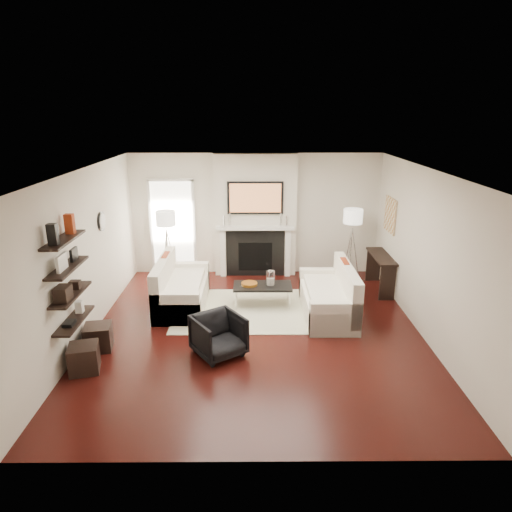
{
  "coord_description": "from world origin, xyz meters",
  "views": [
    {
      "loc": [
        -0.05,
        -6.96,
        3.58
      ],
      "look_at": [
        0.0,
        0.6,
        1.15
      ],
      "focal_mm": 32.0,
      "sensor_mm": 36.0,
      "label": 1
    }
  ],
  "objects_px": {
    "loveseat_left_base": "(183,296)",
    "coffee_table": "(263,286)",
    "lamp_left_shade": "(166,218)",
    "ottoman_near": "(98,337)",
    "lamp_right_shade": "(353,216)",
    "armchair": "(219,334)",
    "loveseat_right_base": "(327,304)"
  },
  "relations": [
    {
      "from": "coffee_table",
      "to": "lamp_right_shade",
      "type": "distance_m",
      "value": 2.55
    },
    {
      "from": "loveseat_right_base",
      "to": "ottoman_near",
      "type": "height_order",
      "value": "loveseat_right_base"
    },
    {
      "from": "lamp_left_shade",
      "to": "lamp_right_shade",
      "type": "bearing_deg",
      "value": 2.39
    },
    {
      "from": "ottoman_near",
      "to": "lamp_right_shade",
      "type": "bearing_deg",
      "value": 33.07
    },
    {
      "from": "loveseat_left_base",
      "to": "armchair",
      "type": "relative_size",
      "value": 2.57
    },
    {
      "from": "armchair",
      "to": "lamp_right_shade",
      "type": "bearing_deg",
      "value": 15.75
    },
    {
      "from": "coffee_table",
      "to": "lamp_right_shade",
      "type": "bearing_deg",
      "value": 34.2
    },
    {
      "from": "loveseat_right_base",
      "to": "lamp_right_shade",
      "type": "height_order",
      "value": "lamp_right_shade"
    },
    {
      "from": "coffee_table",
      "to": "armchair",
      "type": "relative_size",
      "value": 1.57
    },
    {
      "from": "lamp_left_shade",
      "to": "loveseat_left_base",
      "type": "bearing_deg",
      "value": -68.32
    },
    {
      "from": "lamp_left_shade",
      "to": "ottoman_near",
      "type": "bearing_deg",
      "value": -102.57
    },
    {
      "from": "loveseat_right_base",
      "to": "coffee_table",
      "type": "bearing_deg",
      "value": 160.97
    },
    {
      "from": "loveseat_left_base",
      "to": "lamp_right_shade",
      "type": "bearing_deg",
      "value": 20.78
    },
    {
      "from": "coffee_table",
      "to": "lamp_right_shade",
      "type": "relative_size",
      "value": 2.75
    },
    {
      "from": "loveseat_right_base",
      "to": "lamp_left_shade",
      "type": "xyz_separation_m",
      "value": [
        -3.15,
        1.55,
        1.24
      ]
    },
    {
      "from": "coffee_table",
      "to": "lamp_right_shade",
      "type": "xyz_separation_m",
      "value": [
        1.92,
        1.31,
        1.05
      ]
    },
    {
      "from": "lamp_right_shade",
      "to": "ottoman_near",
      "type": "distance_m",
      "value": 5.54
    },
    {
      "from": "coffee_table",
      "to": "lamp_left_shade",
      "type": "distance_m",
      "value": 2.51
    },
    {
      "from": "lamp_left_shade",
      "to": "lamp_right_shade",
      "type": "xyz_separation_m",
      "value": [
        3.9,
        0.16,
        0.0
      ]
    },
    {
      "from": "armchair",
      "to": "lamp_right_shade",
      "type": "xyz_separation_m",
      "value": [
        2.62,
        3.13,
        1.1
      ]
    },
    {
      "from": "coffee_table",
      "to": "ottoman_near",
      "type": "distance_m",
      "value": 3.08
    },
    {
      "from": "lamp_left_shade",
      "to": "coffee_table",
      "type": "bearing_deg",
      "value": -30.05
    },
    {
      "from": "loveseat_right_base",
      "to": "lamp_right_shade",
      "type": "bearing_deg",
      "value": 66.32
    },
    {
      "from": "coffee_table",
      "to": "lamp_left_shade",
      "type": "relative_size",
      "value": 2.75
    },
    {
      "from": "loveseat_left_base",
      "to": "coffee_table",
      "type": "relative_size",
      "value": 1.64
    },
    {
      "from": "armchair",
      "to": "ottoman_near",
      "type": "distance_m",
      "value": 1.91
    },
    {
      "from": "loveseat_left_base",
      "to": "ottoman_near",
      "type": "xyz_separation_m",
      "value": [
        -1.07,
        -1.64,
        -0.01
      ]
    },
    {
      "from": "loveseat_right_base",
      "to": "lamp_left_shade",
      "type": "distance_m",
      "value": 3.72
    },
    {
      "from": "loveseat_right_base",
      "to": "lamp_left_shade",
      "type": "bearing_deg",
      "value": 153.82
    },
    {
      "from": "ottoman_near",
      "to": "loveseat_left_base",
      "type": "bearing_deg",
      "value": 56.7
    },
    {
      "from": "lamp_left_shade",
      "to": "armchair",
      "type": "bearing_deg",
      "value": -66.75
    },
    {
      "from": "lamp_right_shade",
      "to": "ottoman_near",
      "type": "bearing_deg",
      "value": -146.93
    }
  ]
}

